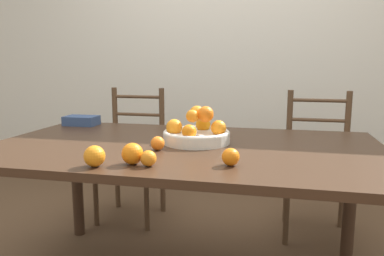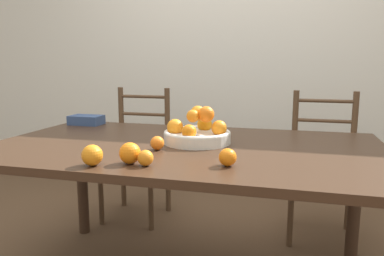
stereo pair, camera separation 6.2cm
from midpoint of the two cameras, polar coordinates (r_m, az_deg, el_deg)
The scene contains 11 objects.
wall_back at distance 3.29m, azimuth 4.98°, elevation 12.59°, with size 8.00×0.06×2.60m.
dining_table at distance 1.80m, azimuth -2.19°, elevation -5.06°, with size 1.85×1.08×0.76m.
fruit_bowl at distance 1.81m, azimuth -0.28°, elevation -0.69°, with size 0.32×0.32×0.18m.
orange_loose_0 at distance 1.45m, azimuth -10.29°, elevation -3.87°, with size 0.08×0.08×0.08m.
orange_loose_1 at distance 1.45m, azimuth -15.84°, elevation -4.15°, with size 0.08×0.08×0.08m.
orange_loose_2 at distance 1.67m, azimuth -6.32°, elevation -2.34°, with size 0.06×0.06×0.06m.
orange_loose_3 at distance 1.42m, azimuth -7.92°, elevation -4.61°, with size 0.06×0.06×0.06m.
orange_loose_4 at distance 1.42m, azimuth 4.65°, elevation -4.42°, with size 0.07×0.07×0.07m.
chair_left at distance 2.81m, azimuth -9.76°, elevation -3.98°, with size 0.42×0.40×0.96m.
chair_right at distance 2.61m, azimuth 17.94°, elevation -5.35°, with size 0.43×0.41×0.96m.
book_stack at distance 2.45m, azimuth -17.20°, elevation 1.08°, with size 0.20×0.13×0.06m.
Camera 1 is at (0.42, -1.69, 1.14)m, focal length 35.00 mm.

